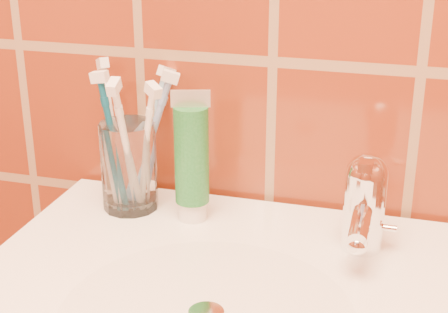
% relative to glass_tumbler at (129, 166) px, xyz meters
% --- Properties ---
extents(glass_tumbler, '(0.08, 0.08, 0.12)m').
position_rel_glass_tumbler_xyz_m(glass_tumbler, '(0.00, 0.00, 0.00)').
color(glass_tumbler, white).
rests_on(glass_tumbler, pedestal_sink).
extents(toothpaste_tube, '(0.05, 0.04, 0.17)m').
position_rel_glass_tumbler_xyz_m(toothpaste_tube, '(0.09, -0.01, 0.02)').
color(toothpaste_tube, white).
rests_on(toothpaste_tube, pedestal_sink).
extents(faucet, '(0.05, 0.11, 0.12)m').
position_rel_glass_tumbler_xyz_m(faucet, '(0.31, -0.03, 0.00)').
color(faucet, white).
rests_on(faucet, pedestal_sink).
extents(toothbrush_0, '(0.06, 0.06, 0.19)m').
position_rel_glass_tumbler_xyz_m(toothbrush_0, '(-0.02, -0.01, 0.03)').
color(toothbrush_0, navy).
rests_on(toothbrush_0, glass_tumbler).
extents(toothbrush_1, '(0.12, 0.11, 0.19)m').
position_rel_glass_tumbler_xyz_m(toothbrush_1, '(0.02, 0.02, 0.03)').
color(toothbrush_1, '#7D9DDF').
rests_on(toothbrush_1, glass_tumbler).
extents(toothbrush_2, '(0.04, 0.15, 0.22)m').
position_rel_glass_tumbler_xyz_m(toothbrush_2, '(0.01, -0.03, 0.04)').
color(toothbrush_2, silver).
rests_on(toothbrush_2, glass_tumbler).
extents(toothbrush_3, '(0.13, 0.12, 0.19)m').
position_rel_glass_tumbler_xyz_m(toothbrush_3, '(0.03, -0.01, 0.03)').
color(toothbrush_3, white).
rests_on(toothbrush_3, glass_tumbler).
extents(toothbrush_4, '(0.14, 0.14, 0.21)m').
position_rel_glass_tumbler_xyz_m(toothbrush_4, '(-0.03, 0.02, 0.04)').
color(toothbrush_4, silver).
rests_on(toothbrush_4, glass_tumbler).
extents(toothbrush_5, '(0.13, 0.16, 0.20)m').
position_rel_glass_tumbler_xyz_m(toothbrush_5, '(0.01, 0.04, 0.03)').
color(toothbrush_5, '#7AACD9').
rests_on(toothbrush_5, glass_tumbler).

